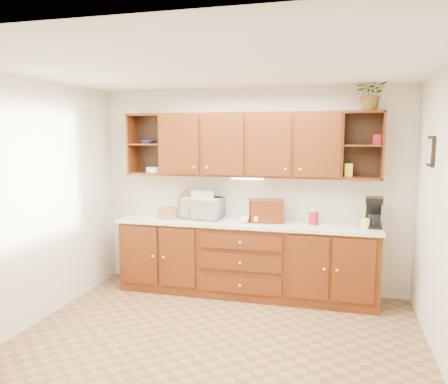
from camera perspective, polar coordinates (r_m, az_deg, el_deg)
The scene contains 25 objects.
floor at distance 4.43m, azimuth -1.31°, elevation -19.49°, with size 4.00×4.00×0.00m, color olive.
ceiling at distance 4.00m, azimuth -1.42°, elevation 15.94°, with size 4.00×4.00×0.00m, color white.
back_wall at distance 5.70m, azimuth 3.51°, elevation 0.26°, with size 4.00×4.00×0.00m, color beige.
left_wall at distance 4.95m, azimuth -24.20°, elevation -1.45°, with size 3.50×3.50×0.00m, color beige.
base_cabinets at distance 5.59m, azimuth 2.83°, elevation -8.79°, with size 3.20×0.60×0.90m, color #361706.
countertop at distance 5.46m, azimuth 2.84°, elevation -4.08°, with size 3.24×0.64×0.04m, color silver.
upper_cabinets at distance 5.50m, azimuth 3.33°, elevation 6.20°, with size 3.20×0.33×0.80m.
undercabinet_light at distance 5.48m, azimuth 3.08°, elevation 1.76°, with size 0.40×0.05×0.03m, color white.
framed_picture at distance 4.79m, azimuth 25.43°, elevation 4.82°, with size 0.03×0.24×0.30m, color black.
wicker_basket at distance 5.71m, azimuth -7.31°, elevation -2.74°, with size 0.25×0.25×0.14m, color #A57F45.
microwave at distance 5.64m, azimuth -2.77°, elevation -2.09°, with size 0.50×0.34×0.28m, color beige.
towel_stack at distance 5.61m, azimuth -2.79°, elevation -0.27°, with size 0.29×0.21×0.09m, color #DCBB67.
wine_bottle at distance 5.66m, azimuth -1.57°, elevation -1.86°, with size 0.07×0.07×0.31m, color black.
woven_tray at distance 5.89m, azimuth -4.61°, elevation -2.96°, with size 0.36×0.36×0.02m, color #A57F45.
bread_box at distance 5.42m, azimuth 5.69°, elevation -2.48°, with size 0.40×0.25×0.28m, color #361706.
mug_tree at distance 5.41m, azimuth 3.40°, elevation -3.47°, with size 0.28×0.28×0.31m.
canister_red at distance 5.38m, azimuth 11.62°, elevation -3.36°, with size 0.11×0.11×0.15m, color #AA181F.
canister_white at distance 5.44m, azimuth 11.57°, elevation -2.98°, with size 0.08×0.08×0.20m, color white.
canister_yellow at distance 5.31m, azimuth 17.98°, elevation -3.93°, with size 0.10×0.10×0.11m, color yellow.
coffee_maker at distance 5.39m, azimuth 19.02°, elevation -2.57°, with size 0.22×0.27×0.36m.
bowl_stack at distance 5.90m, azimuth -9.90°, elevation 6.47°, with size 0.18×0.18×0.04m, color #292C97.
plate_stack at distance 5.88m, azimuth -9.16°, elevation 2.89°, with size 0.20×0.20×0.07m, color white.
pantry_box_yellow at distance 5.39m, azimuth 15.98°, elevation 2.76°, with size 0.09×0.07×0.16m, color yellow.
pantry_box_red at distance 5.37m, azimuth 19.35°, elevation 6.49°, with size 0.08×0.07×0.12m, color #AA181F.
potted_plant at distance 5.38m, azimuth 18.73°, elevation 12.10°, with size 0.35×0.30×0.39m, color #999999.
Camera 1 is at (1.10, -3.80, 2.00)m, focal length 35.00 mm.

